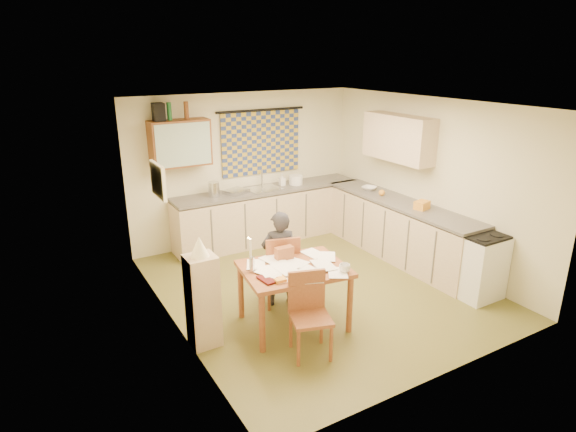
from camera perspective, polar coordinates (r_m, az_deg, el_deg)
floor at (r=6.79m, az=3.44°, el=-8.47°), size 4.00×4.50×0.02m
ceiling at (r=6.07m, az=3.91°, el=13.20°), size 4.00×4.50×0.02m
wall_back at (r=8.22m, az=-5.15°, el=5.73°), size 4.00×0.02×2.50m
wall_front at (r=4.73m, az=19.08°, el=-5.28°), size 4.00×0.02×2.50m
wall_left at (r=5.51m, az=-14.02°, el=-1.38°), size 0.02×4.50×2.50m
wall_right at (r=7.58m, az=16.43°, el=3.92°), size 0.02×4.50×2.50m
window_blind at (r=8.24m, az=-3.20°, el=8.64°), size 1.45×0.03×1.05m
curtain_rod at (r=8.14m, az=-3.21°, el=12.43°), size 1.60×0.04×0.04m
wall_cabinet at (r=7.54m, az=-12.68°, el=8.43°), size 0.90×0.34×0.70m
wall_cabinet_glass at (r=7.38m, az=-12.27°, el=8.24°), size 0.84×0.02×0.64m
upper_cabinet_right at (r=7.72m, az=12.94°, el=9.02°), size 0.34×1.30×0.70m
framed_print at (r=5.76m, az=-15.15°, el=4.10°), size 0.04×0.50×0.40m
print_canvas at (r=5.76m, az=-14.91°, el=4.13°), size 0.01×0.42×0.32m
counter_back at (r=8.29m, az=-2.35°, el=0.16°), size 3.30×0.62×0.92m
counter_right at (r=7.78m, az=12.97°, el=-1.60°), size 0.62×2.95×0.92m
stove at (r=6.85m, az=21.54°, el=-5.45°), size 0.57×0.57×0.88m
sink at (r=8.13m, az=-2.89°, el=2.93°), size 0.58×0.49×0.10m
tap at (r=8.26m, az=-3.11°, el=4.49°), size 0.03×0.03×0.28m
dish_rack at (r=7.90m, az=-6.17°, el=2.91°), size 0.43×0.41×0.06m
kettle at (r=7.73m, az=-8.78°, el=3.14°), size 0.19×0.19×0.24m
mixing_bowl at (r=8.39m, az=0.92°, el=4.32°), size 0.25×0.25×0.16m
soap_bottle at (r=8.31m, az=-0.70°, el=4.32°), size 0.10×0.10×0.20m
bowl at (r=8.17m, az=9.60°, el=3.27°), size 0.41×0.41×0.06m
orange_bag at (r=7.32m, az=15.59°, el=1.26°), size 0.25×0.21×0.12m
fruit_orange at (r=7.86m, az=11.05°, el=2.73°), size 0.10×0.10×0.10m
speaker at (r=7.39m, az=-15.10°, el=11.82°), size 0.17×0.21×0.26m
bottle_green at (r=7.44m, az=-13.90°, el=11.95°), size 0.09×0.09×0.26m
bottle_brown at (r=7.51m, az=-11.96°, el=12.15°), size 0.09×0.09×0.26m
dining_table at (r=5.75m, az=0.70°, el=-9.42°), size 1.30×1.06×0.75m
chair_far at (r=6.26m, az=-0.98°, el=-7.78°), size 0.53×0.53×0.96m
chair_near at (r=5.29m, az=2.63°, el=-13.39°), size 0.51×0.51×0.91m
person at (r=6.09m, az=-1.01°, el=-5.09°), size 0.65×0.59×1.26m
shelf_stand at (r=5.40m, az=-10.06°, el=-9.90°), size 0.32×0.30×1.06m
lampshade at (r=5.12m, az=-10.47°, el=-3.58°), size 0.20×0.20×0.22m
letter_rack at (r=5.74m, az=-0.46°, el=-4.45°), size 0.22×0.10×0.16m
mug at (r=5.47m, az=6.73°, el=-6.17°), size 0.14×0.14×0.10m
magazine at (r=5.24m, az=-3.15°, el=-7.71°), size 0.23×0.28×0.02m
book at (r=5.34m, az=-2.75°, el=-7.17°), size 0.18×0.25×0.02m
orange_box at (r=5.22m, az=-0.91°, el=-7.65°), size 0.12×0.09×0.04m
eyeglasses at (r=5.38m, az=3.66°, el=-7.02°), size 0.13×0.06×0.02m
candle_holder at (r=5.44m, az=-4.29°, el=-5.76°), size 0.07×0.07×0.18m
candle at (r=5.36m, az=-4.49°, el=-3.81°), size 0.03×0.03×0.22m
candle_flame at (r=5.31m, az=-4.73°, el=-2.62°), size 0.02×0.02×0.02m
papers at (r=5.54m, az=0.66°, el=-6.08°), size 1.16×1.03×0.03m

